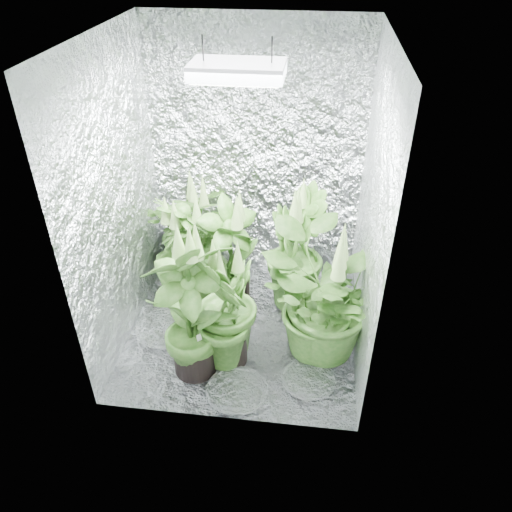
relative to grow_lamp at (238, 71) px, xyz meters
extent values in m
plane|color=white|center=(0.00, 0.00, -1.83)|extent=(1.60, 1.60, 0.00)
cube|color=white|center=(0.00, 0.80, -0.83)|extent=(1.60, 0.02, 2.00)
cube|color=white|center=(0.00, -0.80, -0.83)|extent=(1.60, 0.02, 2.00)
cube|color=white|center=(-0.80, 0.00, -0.83)|extent=(0.02, 1.60, 2.00)
cube|color=white|center=(0.80, 0.00, -0.83)|extent=(0.02, 1.60, 2.00)
cube|color=white|center=(0.00, 0.00, 0.17)|extent=(1.60, 1.60, 0.01)
cube|color=gray|center=(0.00, 0.00, 0.00)|extent=(0.50, 0.30, 0.08)
cube|color=white|center=(0.00, 0.00, -0.04)|extent=(0.46, 0.26, 0.01)
cylinder|color=black|center=(-0.18, 0.00, 0.11)|extent=(0.01, 0.01, 0.13)
cylinder|color=black|center=(0.18, 0.00, 0.11)|extent=(0.01, 0.01, 0.13)
cylinder|color=black|center=(-0.47, 0.64, -1.71)|extent=(0.26, 0.26, 0.23)
cylinder|color=#402716|center=(-0.47, 0.64, -1.61)|extent=(0.24, 0.24, 0.03)
imported|color=#18440D|center=(-0.47, 0.64, -1.40)|extent=(0.76, 0.76, 0.79)
cone|color=#668C46|center=(-0.47, 0.64, -1.06)|extent=(0.08, 0.08, 0.23)
cylinder|color=black|center=(-0.12, 0.27, -1.70)|extent=(0.28, 0.28, 0.25)
cylinder|color=#402716|center=(-0.12, 0.27, -1.59)|extent=(0.26, 0.26, 0.03)
imported|color=#18440D|center=(-0.12, 0.27, -1.37)|extent=(0.63, 0.63, 0.86)
cone|color=#668C46|center=(-0.12, 0.27, -0.99)|extent=(0.09, 0.09, 0.25)
cylinder|color=black|center=(0.35, 0.34, -1.71)|extent=(0.27, 0.27, 0.24)
cylinder|color=#402716|center=(0.35, 0.34, -1.60)|extent=(0.25, 0.25, 0.03)
imported|color=#18440D|center=(0.35, 0.34, -1.33)|extent=(0.51, 0.51, 0.93)
cone|color=#668C46|center=(0.35, 0.34, -0.92)|extent=(0.09, 0.09, 0.24)
cylinder|color=black|center=(-0.47, 0.28, -1.70)|extent=(0.28, 0.28, 0.25)
cylinder|color=#402716|center=(-0.47, 0.28, -1.59)|extent=(0.26, 0.26, 0.03)
imported|color=#18440D|center=(-0.47, 0.28, -1.37)|extent=(0.67, 0.67, 0.85)
cone|color=#668C46|center=(-0.47, 0.28, -1.00)|extent=(0.09, 0.09, 0.25)
cylinder|color=black|center=(0.55, -0.20, -1.70)|extent=(0.29, 0.29, 0.26)
cylinder|color=#402716|center=(0.55, -0.20, -1.59)|extent=(0.26, 0.26, 0.03)
imported|color=#18440D|center=(0.55, -0.20, -1.35)|extent=(0.86, 0.86, 0.90)
cone|color=#668C46|center=(0.55, -0.20, -0.96)|extent=(0.09, 0.09, 0.26)
cylinder|color=black|center=(-0.25, -0.43, -1.70)|extent=(0.28, 0.28, 0.25)
cylinder|color=#402716|center=(-0.25, -0.43, -1.59)|extent=(0.26, 0.26, 0.03)
imported|color=#18440D|center=(-0.25, -0.43, -1.27)|extent=(0.76, 0.76, 1.05)
cone|color=#668C46|center=(-0.25, -0.43, -0.81)|extent=(0.09, 0.09, 0.25)
cylinder|color=black|center=(-0.04, -0.32, -1.72)|extent=(0.25, 0.25, 0.22)
cylinder|color=#402716|center=(-0.04, -0.32, -1.62)|extent=(0.23, 0.23, 0.03)
imported|color=#18440D|center=(-0.04, -0.32, -1.36)|extent=(0.60, 0.60, 0.88)
cone|color=#668C46|center=(-0.04, -0.32, -0.97)|extent=(0.08, 0.08, 0.22)
cylinder|color=black|center=(0.65, 0.54, -1.79)|extent=(0.12, 0.12, 0.07)
cylinder|color=black|center=(0.65, 0.54, -1.65)|extent=(0.11, 0.11, 0.09)
cylinder|color=#4C4C51|center=(0.60, 0.52, -1.65)|extent=(0.10, 0.25, 0.26)
torus|color=#4C4C51|center=(0.60, 0.52, -1.65)|extent=(0.11, 0.26, 0.27)
cube|color=white|center=(-0.19, -0.46, -1.53)|extent=(0.05, 0.05, 0.08)
camera|label=1|loc=(0.43, -2.68, 0.69)|focal=35.00mm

